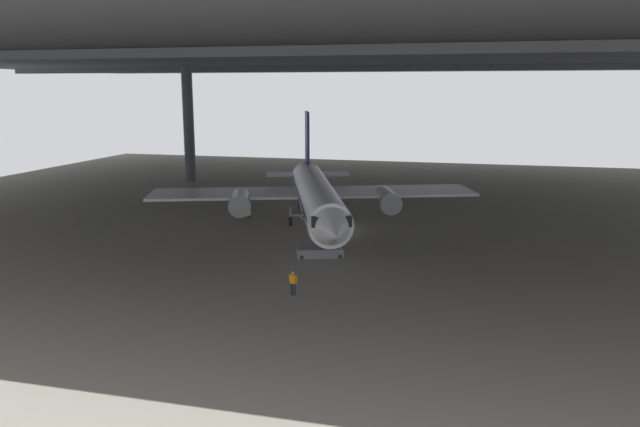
# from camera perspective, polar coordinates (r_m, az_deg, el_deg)

# --- Properties ---
(ground_plane) EXTENTS (110.00, 110.00, 0.00)m
(ground_plane) POSITION_cam_1_polar(r_m,az_deg,el_deg) (55.64, 0.88, -1.63)
(ground_plane) COLOR gray
(hangar_structure) EXTENTS (121.00, 99.00, 16.92)m
(hangar_structure) POSITION_cam_1_polar(r_m,az_deg,el_deg) (67.70, 3.68, 14.61)
(hangar_structure) COLOR #4C4F54
(hangar_structure) RESTS_ON ground_plane
(airplane_main) EXTENTS (31.21, 31.43, 10.32)m
(airplane_main) POSITION_cam_1_polar(r_m,az_deg,el_deg) (55.41, -0.39, 1.74)
(airplane_main) COLOR white
(airplane_main) RESTS_ON ground_plane
(boarding_stairs) EXTENTS (4.20, 2.64, 4.42)m
(boarding_stairs) POSITION_cam_1_polar(r_m,az_deg,el_deg) (47.12, -0.07, -3.20)
(boarding_stairs) COLOR slate
(boarding_stairs) RESTS_ON ground_plane
(crew_worker_near_nose) EXTENTS (0.54, 0.28, 1.55)m
(crew_worker_near_nose) POSITION_cam_1_polar(r_m,az_deg,el_deg) (38.45, -2.53, -6.41)
(crew_worker_near_nose) COLOR #232838
(crew_worker_near_nose) RESTS_ON ground_plane
(crew_worker_by_stairs) EXTENTS (0.47, 0.38, 1.59)m
(crew_worker_by_stairs) POSITION_cam_1_polar(r_m,az_deg,el_deg) (48.64, 1.98, -2.49)
(crew_worker_by_stairs) COLOR #232838
(crew_worker_by_stairs) RESTS_ON ground_plane
(baggage_tug) EXTENTS (2.35, 2.45, 0.90)m
(baggage_tug) POSITION_cam_1_polar(r_m,az_deg,el_deg) (62.30, -7.35, 0.21)
(baggage_tug) COLOR yellow
(baggage_tug) RESTS_ON ground_plane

